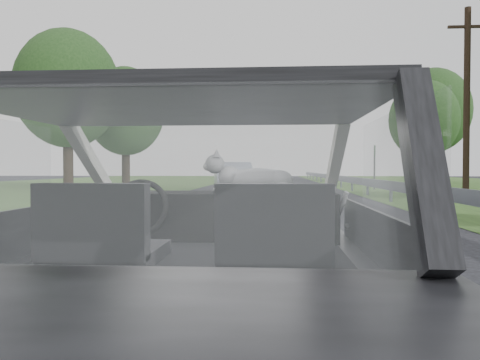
% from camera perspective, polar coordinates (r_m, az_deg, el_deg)
% --- Properties ---
extents(subject_car, '(1.80, 4.00, 1.45)m').
position_cam_1_polar(subject_car, '(2.46, -5.29, -8.64)').
color(subject_car, black).
rests_on(subject_car, ground).
extents(dashboard, '(1.58, 0.45, 0.30)m').
position_cam_1_polar(dashboard, '(3.06, -3.37, -4.31)').
color(dashboard, black).
rests_on(dashboard, subject_car).
extents(driver_seat, '(0.50, 0.72, 0.42)m').
position_cam_1_polar(driver_seat, '(2.27, -16.61, -5.61)').
color(driver_seat, black).
rests_on(driver_seat, subject_car).
extents(passenger_seat, '(0.50, 0.72, 0.42)m').
position_cam_1_polar(passenger_seat, '(2.12, 4.17, -6.03)').
color(passenger_seat, black).
rests_on(passenger_seat, subject_car).
extents(steering_wheel, '(0.36, 0.36, 0.04)m').
position_cam_1_polar(steering_wheel, '(2.85, -12.18, -3.35)').
color(steering_wheel, black).
rests_on(steering_wheel, dashboard).
extents(cat, '(0.62, 0.21, 0.27)m').
position_cam_1_polar(cat, '(3.04, 2.09, 0.18)').
color(cat, gray).
rests_on(cat, dashboard).
extents(guardrail, '(0.05, 90.00, 0.32)m').
position_cam_1_polar(guardrail, '(13.00, 21.62, -1.23)').
color(guardrail, slate).
rests_on(guardrail, ground).
extents(other_car, '(2.39, 4.58, 1.43)m').
position_cam_1_polar(other_car, '(19.83, -0.82, 0.14)').
color(other_car, '#9EA5B5').
rests_on(other_car, ground).
extents(highway_sign, '(0.26, 0.97, 2.42)m').
position_cam_1_polar(highway_sign, '(26.73, 16.07, 1.47)').
color(highway_sign, '#184D1F').
rests_on(highway_sign, ground).
extents(utility_pole, '(0.26, 0.26, 7.06)m').
position_cam_1_polar(utility_pole, '(19.29, 25.91, 8.33)').
color(utility_pole, '#31211B').
rests_on(utility_pole, ground).
extents(tree_2, '(4.70, 4.70, 6.68)m').
position_cam_1_polar(tree_2, '(32.63, 21.50, 5.15)').
color(tree_2, '#1D3A17').
rests_on(tree_2, ground).
extents(tree_3, '(7.02, 7.02, 9.09)m').
position_cam_1_polar(tree_3, '(41.58, 22.46, 5.98)').
color(tree_3, '#1D3A17').
rests_on(tree_3, ground).
extents(tree_5, '(7.20, 7.20, 8.41)m').
position_cam_1_polar(tree_5, '(27.12, -20.26, 7.78)').
color(tree_5, '#1D3A17').
rests_on(tree_5, ground).
extents(tree_6, '(5.56, 5.56, 7.30)m').
position_cam_1_polar(tree_6, '(30.28, -13.77, 6.09)').
color(tree_6, '#1D3A17').
rests_on(tree_6, ground).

